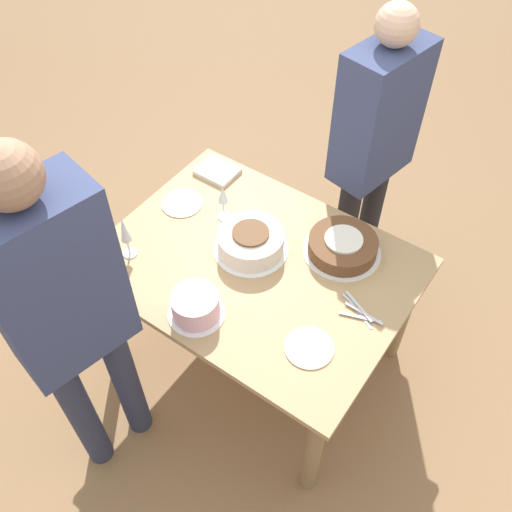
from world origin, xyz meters
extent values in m
plane|color=#8E6B47|center=(0.00, 0.00, 0.00)|extent=(12.00, 12.00, 0.00)
cube|color=tan|center=(0.00, 0.00, 0.72)|extent=(1.30, 0.98, 0.03)
cylinder|color=#8E724D|center=(-0.57, -0.41, 0.35)|extent=(0.07, 0.07, 0.70)
cylinder|color=#8E724D|center=(0.57, -0.41, 0.35)|extent=(0.07, 0.07, 0.70)
cylinder|color=#8E724D|center=(-0.57, 0.41, 0.35)|extent=(0.07, 0.07, 0.70)
cylinder|color=#8E724D|center=(0.57, 0.41, 0.35)|extent=(0.07, 0.07, 0.70)
cylinder|color=white|center=(0.07, -0.05, 0.74)|extent=(0.33, 0.33, 0.01)
cylinder|color=silver|center=(0.07, -0.05, 0.79)|extent=(0.29, 0.29, 0.09)
cylinder|color=brown|center=(0.07, -0.05, 0.84)|extent=(0.16, 0.16, 0.01)
cylinder|color=white|center=(-0.27, -0.27, 0.74)|extent=(0.34, 0.34, 0.01)
cylinder|color=brown|center=(-0.27, -0.27, 0.77)|extent=(0.30, 0.30, 0.07)
cylinder|color=silver|center=(-0.27, -0.27, 0.82)|extent=(0.16, 0.16, 0.01)
cylinder|color=white|center=(0.04, 0.35, 0.74)|extent=(0.23, 0.23, 0.01)
cylinder|color=#E5B2C6|center=(0.04, 0.35, 0.79)|extent=(0.19, 0.19, 0.11)
cylinder|color=silver|center=(0.28, -0.14, 0.74)|extent=(0.06, 0.06, 0.00)
cylinder|color=silver|center=(0.28, -0.14, 0.79)|extent=(0.01, 0.01, 0.10)
cone|color=silver|center=(0.28, -0.14, 0.88)|extent=(0.04, 0.04, 0.09)
cylinder|color=silver|center=(0.48, 0.27, 0.74)|extent=(0.06, 0.06, 0.00)
cylinder|color=silver|center=(0.48, 0.27, 0.78)|extent=(0.01, 0.01, 0.09)
cone|color=silver|center=(0.48, 0.27, 0.89)|extent=(0.05, 0.05, 0.13)
cylinder|color=beige|center=(-0.41, 0.23, 0.74)|extent=(0.19, 0.19, 0.01)
cylinder|color=beige|center=(0.50, -0.10, 0.74)|extent=(0.19, 0.19, 0.01)
cube|color=silver|center=(-0.49, -0.03, 0.74)|extent=(0.16, 0.09, 0.00)
cube|color=silver|center=(-0.47, -0.04, 0.74)|extent=(0.17, 0.07, 0.00)
cube|color=silver|center=(-0.50, -0.01, 0.74)|extent=(0.16, 0.07, 0.00)
cube|color=silver|center=(-0.50, -0.03, 0.74)|extent=(0.17, 0.02, 0.00)
cube|color=silver|center=(-0.47, -0.05, 0.75)|extent=(0.16, 0.08, 0.00)
cube|color=silver|center=(0.49, -0.37, 0.75)|extent=(0.19, 0.16, 0.02)
cylinder|color=#232328|center=(-0.14, -0.88, 0.39)|extent=(0.11, 0.11, 0.78)
cylinder|color=#232328|center=(-0.10, -0.67, 0.39)|extent=(0.11, 0.11, 0.78)
cube|color=#38426B|center=(-0.12, -0.78, 1.10)|extent=(0.29, 0.43, 0.65)
sphere|color=#DBB293|center=(-0.12, -0.78, 1.51)|extent=(0.18, 0.18, 0.18)
cylinder|color=#2D334C|center=(0.28, 0.85, 0.42)|extent=(0.11, 0.11, 0.84)
cylinder|color=#2D334C|center=(0.23, 0.64, 0.42)|extent=(0.11, 0.11, 0.84)
cube|color=#38426B|center=(0.26, 0.74, 1.19)|extent=(0.30, 0.44, 0.70)
sphere|color=#997056|center=(0.26, 0.74, 1.64)|extent=(0.19, 0.19, 0.19)
camera|label=1|loc=(-0.90, 1.27, 2.61)|focal=40.00mm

